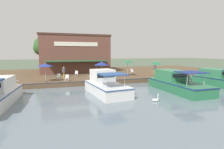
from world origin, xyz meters
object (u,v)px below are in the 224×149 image
object	(u,v)px
motorboat_second_along	(218,79)
motorboat_mid_row	(104,85)
patio_umbrella_near_quay_edge	(102,64)
cafe_chair_facing_river	(59,76)
waterfront_restaurant	(74,54)
cafe_chair_mid_patio	(67,77)
cafe_chair_beside_entrance	(94,73)
cafe_chair_back_row_seat	(132,71)
mooring_post	(3,82)
tree_downstream_bank	(43,47)
patio_umbrella_by_entrance	(156,63)
patio_umbrella_mid_patio_right	(45,65)
swan	(156,100)
cafe_chair_far_corner_seat	(76,73)
motorboat_outer_channel	(173,83)
person_mid_patio	(64,71)
cafe_chair_under_first_umbrella	(9,79)
person_at_quay_edge	(155,68)
patio_umbrella_far_corner	(128,62)

from	to	relation	value
motorboat_second_along	motorboat_mid_row	xyz separation A→B (m)	(-0.47, -15.40, 0.03)
patio_umbrella_near_quay_edge	cafe_chair_facing_river	world-z (taller)	patio_umbrella_near_quay_edge
waterfront_restaurant	cafe_chair_mid_patio	bearing A→B (deg)	-10.83
patio_umbrella_near_quay_edge	cafe_chair_beside_entrance	bearing A→B (deg)	-167.79
cafe_chair_back_row_seat	mooring_post	size ratio (longest dim) A/B	1.10
cafe_chair_mid_patio	tree_downstream_bank	size ratio (longest dim) A/B	0.12
patio_umbrella_by_entrance	patio_umbrella_mid_patio_right	bearing A→B (deg)	-88.12
motorboat_mid_row	swan	world-z (taller)	motorboat_mid_row
cafe_chair_far_corner_seat	motorboat_second_along	distance (m)	20.27
patio_umbrella_mid_patio_right	motorboat_outer_channel	size ratio (longest dim) A/B	0.26
cafe_chair_mid_patio	motorboat_outer_channel	bearing A→B (deg)	59.46
patio_umbrella_by_entrance	cafe_chair_back_row_seat	world-z (taller)	patio_umbrella_by_entrance
patio_umbrella_by_entrance	person_mid_patio	xyz separation A→B (m)	(-2.32, -14.24, -1.04)
cafe_chair_under_first_umbrella	person_mid_patio	size ratio (longest dim) A/B	0.52
cafe_chair_under_first_umbrella	person_mid_patio	xyz separation A→B (m)	(-2.55, 6.63, 0.55)
swan	motorboat_second_along	bearing A→B (deg)	109.56
patio_umbrella_mid_patio_right	swan	bearing A→B (deg)	40.82
cafe_chair_far_corner_seat	motorboat_mid_row	xyz separation A→B (m)	(10.46, 1.66, -0.17)
patio_umbrella_mid_patio_right	person_at_quay_edge	size ratio (longest dim) A/B	1.39
patio_umbrella_far_corner	patio_umbrella_near_quay_edge	distance (m)	4.90
patio_umbrella_mid_patio_right	person_mid_patio	bearing A→B (deg)	140.16
patio_umbrella_near_quay_edge	swan	distance (m)	12.12
patio_umbrella_far_corner	motorboat_outer_channel	size ratio (longest dim) A/B	0.27
person_at_quay_edge	motorboat_outer_channel	xyz separation A→B (m)	(9.55, -3.52, -0.79)
patio_umbrella_mid_patio_right	cafe_chair_back_row_seat	distance (m)	15.03
patio_umbrella_by_entrance	motorboat_second_along	bearing A→B (deg)	33.89
cafe_chair_far_corner_seat	cafe_chair_facing_river	world-z (taller)	same
waterfront_restaurant	motorboat_mid_row	distance (m)	18.14
patio_umbrella_far_corner	cafe_chair_facing_river	size ratio (longest dim) A/B	2.97
motorboat_mid_row	swan	size ratio (longest dim) A/B	11.26
patio_umbrella_by_entrance	cafe_chair_back_row_seat	xyz separation A→B (m)	(-3.99, -2.40, -1.59)
cafe_chair_back_row_seat	person_at_quay_edge	size ratio (longest dim) A/B	0.50
person_at_quay_edge	motorboat_mid_row	size ratio (longest dim) A/B	0.22
patio_umbrella_by_entrance	tree_downstream_bank	distance (m)	24.24
motorboat_outer_channel	patio_umbrella_mid_patio_right	bearing A→B (deg)	-116.71
patio_umbrella_far_corner	cafe_chair_back_row_seat	bearing A→B (deg)	141.57
motorboat_second_along	tree_downstream_bank	xyz separation A→B (m)	(-23.46, -22.55, 4.71)
mooring_post	cafe_chair_under_first_umbrella	bearing A→B (deg)	172.16
waterfront_restaurant	mooring_post	world-z (taller)	waterfront_restaurant
motorboat_second_along	tree_downstream_bank	world-z (taller)	tree_downstream_bank
cafe_chair_under_first_umbrella	cafe_chair_mid_patio	world-z (taller)	same
patio_umbrella_far_corner	cafe_chair_beside_entrance	bearing A→B (deg)	-105.31
cafe_chair_back_row_seat	motorboat_second_along	xyz separation A→B (m)	(11.18, 7.23, -0.20)
patio_umbrella_mid_patio_right	cafe_chair_beside_entrance	world-z (taller)	patio_umbrella_mid_patio_right
patio_umbrella_mid_patio_right	patio_umbrella_far_corner	bearing A→B (deg)	99.93
mooring_post	patio_umbrella_mid_patio_right	bearing A→B (deg)	108.91
waterfront_restaurant	motorboat_second_along	size ratio (longest dim) A/B	1.45
patio_umbrella_far_corner	cafe_chair_mid_patio	distance (m)	10.20
motorboat_second_along	motorboat_mid_row	size ratio (longest dim) A/B	1.13
patio_umbrella_near_quay_edge	cafe_chair_beside_entrance	distance (m)	3.33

